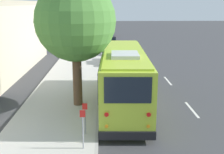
# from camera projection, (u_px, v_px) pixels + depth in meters

# --- Properties ---
(ground_plane) EXTENTS (160.00, 160.00, 0.00)m
(ground_plane) POSITION_uv_depth(u_px,v_px,m) (129.00, 101.00, 16.91)
(ground_plane) COLOR #3D3D3F
(sidewalk_slab) EXTENTS (80.00, 4.23, 0.15)m
(sidewalk_slab) POSITION_uv_depth(u_px,v_px,m) (62.00, 101.00, 16.78)
(sidewalk_slab) COLOR beige
(sidewalk_slab) RESTS_ON ground
(curb_strip) EXTENTS (80.00, 0.14, 0.15)m
(curb_strip) POSITION_uv_depth(u_px,v_px,m) (99.00, 100.00, 16.84)
(curb_strip) COLOR #AAA69D
(curb_strip) RESTS_ON ground
(shuttle_bus) EXTENTS (9.82, 2.73, 3.35)m
(shuttle_bus) POSITION_uv_depth(u_px,v_px,m) (123.00, 75.00, 15.85)
(shuttle_bus) COLOR #ADC633
(shuttle_bus) RESTS_ON ground
(parked_sedan_white) EXTENTS (4.24, 1.95, 1.28)m
(parked_sedan_white) POSITION_uv_depth(u_px,v_px,m) (111.00, 58.00, 27.20)
(parked_sedan_white) COLOR silver
(parked_sedan_white) RESTS_ON ground
(parked_sedan_gray) EXTENTS (4.28, 1.90, 1.29)m
(parked_sedan_gray) POSITION_uv_depth(u_px,v_px,m) (110.00, 49.00, 32.51)
(parked_sedan_gray) COLOR slate
(parked_sedan_gray) RESTS_ON ground
(parked_sedan_black) EXTENTS (4.47, 1.97, 1.27)m
(parked_sedan_black) POSITION_uv_depth(u_px,v_px,m) (110.00, 41.00, 39.37)
(parked_sedan_black) COLOR black
(parked_sedan_black) RESTS_ON ground
(parked_sedan_blue) EXTENTS (4.27, 1.89, 1.27)m
(parked_sedan_blue) POSITION_uv_depth(u_px,v_px,m) (108.00, 36.00, 45.25)
(parked_sedan_blue) COLOR navy
(parked_sedan_blue) RESTS_ON ground
(parked_sedan_maroon) EXTENTS (4.51, 1.90, 1.28)m
(parked_sedan_maroon) POSITION_uv_depth(u_px,v_px,m) (107.00, 33.00, 50.55)
(parked_sedan_maroon) COLOR maroon
(parked_sedan_maroon) RESTS_ON ground
(street_tree) EXTENTS (4.31, 4.31, 7.46)m
(street_tree) POSITION_uv_depth(u_px,v_px,m) (76.00, 16.00, 14.85)
(street_tree) COLOR brown
(street_tree) RESTS_ON sidewalk_slab
(sign_post_near) EXTENTS (0.06, 0.22, 1.61)m
(sign_post_near) POSITION_uv_depth(u_px,v_px,m) (83.00, 129.00, 10.92)
(sign_post_near) COLOR gray
(sign_post_near) RESTS_ON sidewalk_slab
(sign_post_far) EXTENTS (0.06, 0.22, 1.41)m
(sign_post_far) POSITION_uv_depth(u_px,v_px,m) (85.00, 118.00, 12.20)
(sign_post_far) COLOR gray
(sign_post_far) RESTS_ON sidewalk_slab
(lane_stripe_mid) EXTENTS (2.40, 0.14, 0.01)m
(lane_stripe_mid) POSITION_uv_depth(u_px,v_px,m) (192.00, 110.00, 15.58)
(lane_stripe_mid) COLOR silver
(lane_stripe_mid) RESTS_ON ground
(lane_stripe_ahead) EXTENTS (2.40, 0.14, 0.01)m
(lane_stripe_ahead) POSITION_uv_depth(u_px,v_px,m) (168.00, 81.00, 21.38)
(lane_stripe_ahead) COLOR silver
(lane_stripe_ahead) RESTS_ON ground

